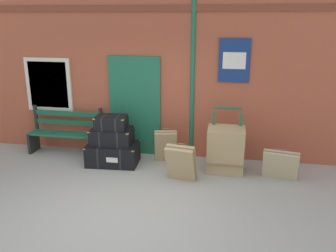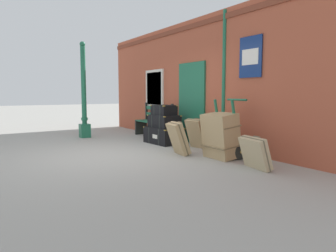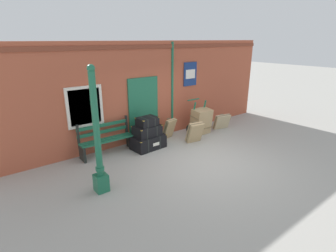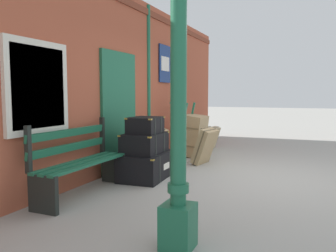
{
  "view_description": "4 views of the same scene",
  "coord_description": "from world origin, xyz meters",
  "views": [
    {
      "loc": [
        1.57,
        -4.59,
        2.84
      ],
      "look_at": [
        0.41,
        1.74,
        0.87
      ],
      "focal_mm": 37.76,
      "sensor_mm": 36.0,
      "label": 1
    },
    {
      "loc": [
        6.26,
        -2.54,
        1.31
      ],
      "look_at": [
        -0.27,
        1.6,
        0.5
      ],
      "focal_mm": 33.82,
      "sensor_mm": 36.0,
      "label": 2
    },
    {
      "loc": [
        -4.9,
        -4.66,
        3.25
      ],
      "look_at": [
        0.01,
        1.69,
        0.59
      ],
      "focal_mm": 28.21,
      "sensor_mm": 36.0,
      "label": 3
    },
    {
      "loc": [
        -5.67,
        -0.72,
        1.37
      ],
      "look_at": [
        0.37,
        1.83,
        0.76
      ],
      "focal_mm": 36.85,
      "sensor_mm": 36.0,
      "label": 4
    }
  ],
  "objects": [
    {
      "name": "ground_plane",
      "position": [
        0.0,
        0.0,
        0.0
      ],
      "size": [
        60.0,
        60.0,
        0.0
      ],
      "primitive_type": "plane",
      "color": "#A3A099"
    },
    {
      "name": "brick_facade",
      "position": [
        -0.02,
        2.6,
        1.6
      ],
      "size": [
        10.4,
        0.35,
        3.2
      ],
      "color": "#AD5138",
      "rests_on": "ground"
    },
    {
      "name": "lamp_post",
      "position": [
        -2.91,
        0.35,
        1.05
      ],
      "size": [
        0.28,
        0.28,
        2.79
      ],
      "color": "#1E6647",
      "rests_on": "ground"
    },
    {
      "name": "platform_bench",
      "position": [
        -1.92,
        2.16,
        0.44
      ],
      "size": [
        1.6,
        0.43,
        1.01
      ],
      "color": "#1E6647",
      "rests_on": "ground"
    },
    {
      "name": "steamer_trunk_base",
      "position": [
        -0.72,
        1.75,
        0.21
      ],
      "size": [
        1.05,
        0.72,
        0.43
      ],
      "color": "black",
      "rests_on": "ground"
    },
    {
      "name": "steamer_trunk_middle",
      "position": [
        -0.73,
        1.77,
        0.58
      ],
      "size": [
        0.83,
        0.59,
        0.33
      ],
      "color": "black",
      "rests_on": "steamer_trunk_base"
    },
    {
      "name": "steamer_trunk_top",
      "position": [
        -0.73,
        1.76,
        0.87
      ],
      "size": [
        0.64,
        0.49,
        0.27
      ],
      "color": "black",
      "rests_on": "steamer_trunk_middle"
    },
    {
      "name": "porters_trolley",
      "position": [
        1.52,
        1.89,
        0.27
      ],
      "size": [
        0.71,
        0.61,
        1.2
      ],
      "color": "black",
      "rests_on": "ground"
    },
    {
      "name": "large_brown_trunk",
      "position": [
        1.52,
        1.71,
        0.46
      ],
      "size": [
        0.7,
        0.54,
        0.92
      ],
      "color": "tan",
      "rests_on": "ground"
    },
    {
      "name": "suitcase_oxblood",
      "position": [
        2.52,
        1.61,
        0.28
      ],
      "size": [
        0.67,
        0.41,
        0.57
      ],
      "color": "tan",
      "rests_on": "ground"
    },
    {
      "name": "suitcase_caramel",
      "position": [
        0.75,
        1.21,
        0.35
      ],
      "size": [
        0.57,
        0.47,
        0.71
      ],
      "color": "tan",
      "rests_on": "ground"
    },
    {
      "name": "suitcase_tan",
      "position": [
        0.31,
        2.02,
        0.35
      ],
      "size": [
        0.5,
        0.43,
        0.72
      ],
      "color": "tan",
      "rests_on": "ground"
    }
  ]
}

